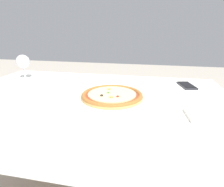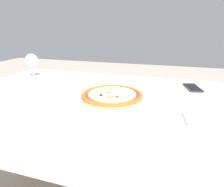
# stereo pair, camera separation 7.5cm
# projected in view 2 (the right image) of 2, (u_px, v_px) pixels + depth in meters

# --- Properties ---
(dining_table) EXTENTS (1.40, 1.00, 0.76)m
(dining_table) POSITION_uv_depth(u_px,v_px,m) (87.00, 114.00, 0.94)
(dining_table) COLOR #997047
(dining_table) RESTS_ON ground_plane
(pizza_plate) EXTENTS (0.32, 0.32, 0.04)m
(pizza_plate) POSITION_uv_depth(u_px,v_px,m) (112.00, 96.00, 0.89)
(pizza_plate) COLOR white
(pizza_plate) RESTS_ON dining_table
(fork) EXTENTS (0.04, 0.17, 0.00)m
(fork) POSITION_uv_depth(u_px,v_px,m) (19.00, 106.00, 0.81)
(fork) COLOR silver
(fork) RESTS_ON dining_table
(wine_glass_far_left) EXTENTS (0.08, 0.08, 0.16)m
(wine_glass_far_left) POSITION_uv_depth(u_px,v_px,m) (32.00, 61.00, 1.25)
(wine_glass_far_left) COLOR silver
(wine_glass_far_left) RESTS_ON dining_table
(cell_phone) EXTENTS (0.10, 0.16, 0.01)m
(cell_phone) POSITION_uv_depth(u_px,v_px,m) (192.00, 88.00, 1.05)
(cell_phone) COLOR #232328
(cell_phone) RESTS_ON dining_table
(napkin_folded) EXTENTS (0.16, 0.12, 0.01)m
(napkin_folded) POSITION_uv_depth(u_px,v_px,m) (206.00, 120.00, 0.68)
(napkin_folded) COLOR silver
(napkin_folded) RESTS_ON dining_table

